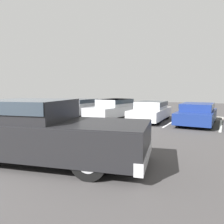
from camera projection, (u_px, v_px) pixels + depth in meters
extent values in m
plane|color=#423F3F|center=(12.00, 164.00, 5.79)|extent=(60.00, 60.00, 0.00)
cube|color=white|center=(68.00, 115.00, 16.84)|extent=(0.12, 4.41, 0.01)
cube|color=white|center=(97.00, 117.00, 15.63)|extent=(0.12, 4.41, 0.01)
cube|color=white|center=(131.00, 119.00, 14.41)|extent=(0.12, 4.41, 0.01)
cube|color=white|center=(172.00, 122.00, 13.19)|extent=(0.12, 4.41, 0.01)
cube|color=white|center=(221.00, 125.00, 11.98)|extent=(0.12, 4.41, 0.01)
cube|color=black|center=(40.00, 136.00, 6.02)|extent=(6.22, 3.33, 0.87)
cube|color=black|center=(30.00, 110.00, 6.02)|extent=(2.50, 2.33, 0.58)
cube|color=#2D3842|center=(30.00, 106.00, 6.01)|extent=(2.47, 2.38, 0.32)
cube|color=black|center=(105.00, 125.00, 5.51)|extent=(2.57, 2.42, 0.13)
cube|color=silver|center=(144.00, 155.00, 5.33)|extent=(0.66, 2.10, 0.28)
cylinder|color=black|center=(110.00, 142.00, 6.45)|extent=(0.87, 0.46, 0.83)
cylinder|color=#ADADB2|center=(110.00, 142.00, 6.45)|extent=(0.51, 0.39, 0.46)
cylinder|color=black|center=(89.00, 161.00, 4.76)|extent=(0.87, 0.46, 0.83)
cylinder|color=#ADADB2|center=(89.00, 161.00, 4.76)|extent=(0.51, 0.39, 0.46)
cylinder|color=black|center=(9.00, 136.00, 7.34)|extent=(0.87, 0.46, 0.83)
cylinder|color=#ADADB2|center=(9.00, 136.00, 7.34)|extent=(0.51, 0.39, 0.46)
cube|color=#B7BABF|center=(80.00, 109.00, 16.21)|extent=(1.99, 4.48, 0.60)
cube|color=#B7BABF|center=(80.00, 102.00, 16.23)|extent=(1.68, 2.36, 0.46)
cube|color=#2D3842|center=(80.00, 101.00, 16.22)|extent=(1.75, 2.32, 0.28)
cylinder|color=black|center=(77.00, 114.00, 14.73)|extent=(0.26, 0.69, 0.68)
cylinder|color=#ADADB2|center=(77.00, 114.00, 14.73)|extent=(0.26, 0.38, 0.37)
cylinder|color=black|center=(60.00, 112.00, 15.50)|extent=(0.26, 0.69, 0.68)
cylinder|color=#ADADB2|center=(60.00, 112.00, 15.50)|extent=(0.26, 0.38, 0.37)
cylinder|color=black|center=(98.00, 110.00, 16.94)|extent=(0.26, 0.69, 0.68)
cylinder|color=#ADADB2|center=(98.00, 110.00, 16.94)|extent=(0.26, 0.38, 0.37)
cylinder|color=black|center=(82.00, 109.00, 17.71)|extent=(0.26, 0.69, 0.68)
cylinder|color=#ADADB2|center=(82.00, 109.00, 17.71)|extent=(0.26, 0.38, 0.37)
cube|color=#B7BABF|center=(114.00, 111.00, 15.12)|extent=(2.30, 4.92, 0.63)
cube|color=#B7BABF|center=(115.00, 103.00, 15.14)|extent=(1.85, 2.63, 0.48)
cube|color=#2D3842|center=(115.00, 101.00, 15.13)|extent=(1.91, 2.58, 0.29)
cylinder|color=black|center=(113.00, 116.00, 13.56)|extent=(0.27, 0.67, 0.65)
cylinder|color=#ADADB2|center=(113.00, 116.00, 13.56)|extent=(0.25, 0.38, 0.36)
cylinder|color=black|center=(93.00, 114.00, 14.43)|extent=(0.27, 0.67, 0.65)
cylinder|color=#ADADB2|center=(93.00, 114.00, 14.43)|extent=(0.25, 0.38, 0.36)
cylinder|color=black|center=(134.00, 112.00, 15.85)|extent=(0.27, 0.67, 0.65)
cylinder|color=#ADADB2|center=(134.00, 112.00, 15.85)|extent=(0.25, 0.38, 0.36)
cylinder|color=black|center=(115.00, 111.00, 16.72)|extent=(0.27, 0.67, 0.65)
cylinder|color=#ADADB2|center=(115.00, 111.00, 16.72)|extent=(0.25, 0.38, 0.36)
cube|color=silver|center=(151.00, 113.00, 13.68)|extent=(1.92, 4.37, 0.58)
cube|color=silver|center=(151.00, 105.00, 13.70)|extent=(1.63, 2.29, 0.46)
cube|color=#2D3842|center=(151.00, 104.00, 13.69)|extent=(1.70, 2.25, 0.27)
cylinder|color=black|center=(158.00, 119.00, 12.25)|extent=(0.26, 0.66, 0.65)
cylinder|color=#ADADB2|center=(158.00, 119.00, 12.25)|extent=(0.26, 0.36, 0.36)
cylinder|color=black|center=(133.00, 117.00, 12.89)|extent=(0.26, 0.66, 0.65)
cylinder|color=#ADADB2|center=(133.00, 117.00, 12.89)|extent=(0.26, 0.36, 0.36)
cylinder|color=black|center=(167.00, 114.00, 14.49)|extent=(0.26, 0.66, 0.65)
cylinder|color=#ADADB2|center=(167.00, 114.00, 14.49)|extent=(0.26, 0.36, 0.36)
cylinder|color=black|center=(145.00, 113.00, 15.14)|extent=(0.26, 0.66, 0.65)
cylinder|color=#ADADB2|center=(145.00, 113.00, 15.14)|extent=(0.26, 0.36, 0.36)
cube|color=navy|center=(197.00, 116.00, 12.38)|extent=(1.90, 4.36, 0.59)
cube|color=navy|center=(197.00, 107.00, 12.40)|extent=(1.65, 2.28, 0.42)
cube|color=#2D3842|center=(197.00, 106.00, 12.39)|extent=(1.72, 2.23, 0.25)
cylinder|color=black|center=(210.00, 122.00, 10.92)|extent=(0.23, 0.65, 0.64)
cylinder|color=#ADADB2|center=(210.00, 122.00, 10.92)|extent=(0.24, 0.36, 0.35)
cylinder|color=black|center=(178.00, 120.00, 11.66)|extent=(0.23, 0.65, 0.64)
cylinder|color=#ADADB2|center=(178.00, 120.00, 11.66)|extent=(0.24, 0.36, 0.35)
cylinder|color=black|center=(213.00, 117.00, 13.12)|extent=(0.23, 0.65, 0.64)
cylinder|color=#ADADB2|center=(213.00, 117.00, 13.12)|extent=(0.24, 0.36, 0.35)
cylinder|color=black|center=(186.00, 115.00, 13.86)|extent=(0.23, 0.65, 0.64)
cylinder|color=#ADADB2|center=(186.00, 115.00, 13.86)|extent=(0.24, 0.36, 0.35)
cube|color=black|center=(20.00, 129.00, 10.67)|extent=(0.47, 0.47, 0.03)
cone|color=orange|center=(20.00, 125.00, 10.64)|extent=(0.36, 0.36, 0.52)
cube|color=#B7B2A8|center=(208.00, 117.00, 14.86)|extent=(1.94, 0.20, 0.14)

